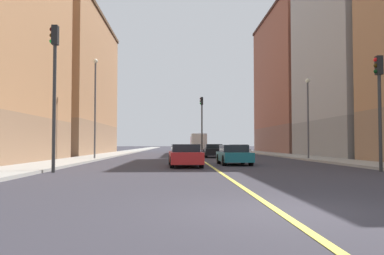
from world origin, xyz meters
name	(u,v)px	position (x,y,z in m)	size (l,w,h in m)	color
ground_plane	(278,211)	(0.00, 0.00, 0.00)	(400.00, 400.00, 0.00)	#312F37
sidewalk_left	(257,152)	(9.60, 49.00, 0.07)	(3.11, 168.00, 0.15)	#9E9B93
sidewalk_right	(124,152)	(-9.60, 49.00, 0.07)	(3.11, 168.00, 0.15)	#9E9B93
lane_center_stripe	(191,153)	(0.00, 49.00, 0.01)	(0.16, 154.00, 0.01)	#E5D14C
building_left_mid	(358,40)	(15.61, 29.65, 11.39)	(9.20, 15.07, 22.75)	gray
building_left_far	(298,83)	(15.61, 48.70, 10.15)	(9.20, 21.39, 20.29)	brown
building_right_midblock	(66,85)	(-15.61, 41.11, 8.57)	(9.20, 23.55, 17.12)	#8F6B4F
traffic_light_left_near	(379,96)	(7.62, 10.61, 3.60)	(0.40, 0.32, 5.51)	#2D2D2D
traffic_light_right_near	(54,78)	(-7.66, 10.61, 4.34)	(0.40, 0.32, 6.80)	#2D2D2D
traffic_light_median_far	(202,118)	(0.89, 38.24, 4.32)	(0.40, 0.32, 6.77)	#2D2D2D
street_lamp_left_near	(308,109)	(8.64, 23.89, 4.13)	(0.36, 0.36, 6.49)	#4C4C51
street_lamp_right_near	(95,99)	(-8.64, 24.45, 4.97)	(0.36, 0.36, 8.09)	#4C4C51
car_white	(238,150)	(4.36, 33.01, 0.62)	(1.93, 4.29, 1.24)	white
car_black	(214,151)	(1.55, 30.33, 0.63)	(1.90, 4.46, 1.28)	black
car_teal	(234,155)	(1.60, 17.06, 0.62)	(1.92, 4.02, 1.25)	#196670
car_red	(185,155)	(-1.52, 15.03, 0.65)	(1.95, 4.61, 1.29)	red
box_truck	(198,142)	(1.42, 55.52, 1.56)	(2.42, 6.51, 2.87)	maroon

